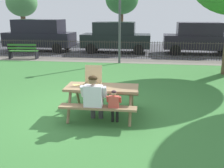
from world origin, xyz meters
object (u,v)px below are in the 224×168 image
object	(u,v)px
pizza_box_open	(92,82)
adult_at_table	(94,97)
parked_car_far_left	(40,34)
lamp_post_walkway	(120,11)
pizza_slice_on_table	(78,85)
parked_car_center	(199,38)
parked_car_left	(116,37)
child_at_table	(114,104)
picnic_table_foreground	(102,93)
park_bench_left	(23,51)
far_tree_left	(22,3)

from	to	relation	value
pizza_box_open	adult_at_table	size ratio (longest dim) A/B	0.41
parked_car_far_left	lamp_post_walkway	bearing A→B (deg)	-32.29
pizza_slice_on_table	parked_car_center	world-z (taller)	parked_car_center
parked_car_left	parked_car_center	distance (m)	5.25
child_at_table	parked_car_center	world-z (taller)	parked_car_center
adult_at_table	picnic_table_foreground	bearing A→B (deg)	78.90
park_bench_left	far_tree_left	size ratio (longest dim) A/B	0.35
child_at_table	parked_car_left	xyz separation A→B (m)	(-1.35, 11.30, 0.49)
picnic_table_foreground	far_tree_left	distance (m)	20.39
pizza_box_open	far_tree_left	distance (m)	20.18
pizza_box_open	adult_at_table	xyz separation A→B (m)	(0.15, -0.56, -0.21)
pizza_box_open	park_bench_left	size ratio (longest dim) A/B	0.30
child_at_table	parked_car_center	size ratio (longest dim) A/B	0.19
picnic_table_foreground	parked_car_far_left	distance (m)	12.40
adult_at_table	parked_car_center	bearing A→B (deg)	68.80
parked_car_far_left	parked_car_center	distance (m)	10.40
adult_at_table	child_at_table	xyz separation A→B (m)	(0.47, -0.02, -0.14)
picnic_table_foreground	park_bench_left	xyz separation A→B (m)	(-5.82, 7.63, -0.18)
adult_at_table	parked_car_left	xyz separation A→B (m)	(-0.87, 11.28, 0.35)
pizza_box_open	lamp_post_walkway	xyz separation A→B (m)	(-0.07, 7.05, 1.72)
child_at_table	lamp_post_walkway	world-z (taller)	lamp_post_walkway
child_at_table	parked_car_far_left	bearing A→B (deg)	119.91
pizza_box_open	parked_car_center	distance (m)	11.64
pizza_slice_on_table	parked_car_left	bearing A→B (deg)	91.81
parked_car_left	park_bench_left	bearing A→B (deg)	-147.00
lamp_post_walkway	far_tree_left	bearing A→B (deg)	134.59
parked_car_far_left	far_tree_left	bearing A→B (deg)	123.10
pizza_slice_on_table	lamp_post_walkway	xyz separation A→B (m)	(0.31, 7.07, 1.80)
pizza_box_open	far_tree_left	size ratio (longest dim) A/B	0.11
pizza_slice_on_table	park_bench_left	world-z (taller)	park_bench_left
pizza_box_open	far_tree_left	xyz separation A→B (m)	(-10.14, 17.27, 2.48)
picnic_table_foreground	child_at_table	bearing A→B (deg)	-54.47
parked_car_far_left	park_bench_left	bearing A→B (deg)	-84.46
pizza_box_open	parked_car_left	world-z (taller)	parked_car_left
parked_car_far_left	parked_car_center	world-z (taller)	parked_car_far_left
pizza_box_open	pizza_slice_on_table	distance (m)	0.39
pizza_box_open	parked_car_far_left	bearing A→B (deg)	118.73
park_bench_left	parked_car_center	bearing A→B (deg)	17.33
lamp_post_walkway	parked_car_left	xyz separation A→B (m)	(-0.65, 3.67, -1.57)
pizza_box_open	park_bench_left	world-z (taller)	pizza_box_open
pizza_box_open	adult_at_table	bearing A→B (deg)	-74.66
park_bench_left	pizza_slice_on_table	bearing A→B (deg)	-55.64
lamp_post_walkway	parked_car_center	distance (m)	6.09
pizza_slice_on_table	lamp_post_walkway	bearing A→B (deg)	87.50
picnic_table_foreground	child_at_table	xyz separation A→B (m)	(0.37, -0.52, -0.08)
park_bench_left	parked_car_far_left	xyz separation A→B (m)	(-0.31, 3.15, 0.68)
picnic_table_foreground	adult_at_table	bearing A→B (deg)	-101.10
pizza_slice_on_table	lamp_post_walkway	world-z (taller)	lamp_post_walkway
pizza_box_open	lamp_post_walkway	distance (m)	7.26
pizza_slice_on_table	child_at_table	bearing A→B (deg)	-29.17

